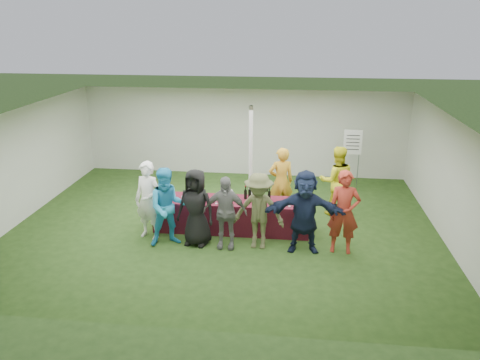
# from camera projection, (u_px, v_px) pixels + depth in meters

# --- Properties ---
(ground) EXTENTS (60.00, 60.00, 0.00)m
(ground) POSITION_uv_depth(u_px,v_px,m) (225.00, 226.00, 11.27)
(ground) COLOR #284719
(ground) RESTS_ON ground
(tent) EXTENTS (10.00, 10.00, 10.00)m
(tent) POSITION_uv_depth(u_px,v_px,m) (251.00, 158.00, 11.90)
(tent) COLOR white
(tent) RESTS_ON ground
(serving_table) EXTENTS (3.60, 0.80, 0.75)m
(serving_table) POSITION_uv_depth(u_px,v_px,m) (232.00, 215.00, 10.94)
(serving_table) COLOR maroon
(serving_table) RESTS_ON ground
(wine_bottles) EXTENTS (0.62, 0.12, 0.32)m
(wine_bottles) POSITION_uv_depth(u_px,v_px,m) (256.00, 194.00, 10.83)
(wine_bottles) COLOR black
(wine_bottles) RESTS_ON serving_table
(wine_glasses) EXTENTS (2.78, 0.14, 0.16)m
(wine_glasses) POSITION_uv_depth(u_px,v_px,m) (210.00, 199.00, 10.59)
(wine_glasses) COLOR silver
(wine_glasses) RESTS_ON serving_table
(water_bottle) EXTENTS (0.07, 0.07, 0.23)m
(water_bottle) POSITION_uv_depth(u_px,v_px,m) (232.00, 195.00, 10.86)
(water_bottle) COLOR silver
(water_bottle) RESTS_ON serving_table
(bar_towel) EXTENTS (0.25, 0.18, 0.03)m
(bar_towel) POSITION_uv_depth(u_px,v_px,m) (298.00, 202.00, 10.69)
(bar_towel) COLOR white
(bar_towel) RESTS_ON serving_table
(dump_bucket) EXTENTS (0.22, 0.22, 0.18)m
(dump_bucket) POSITION_uv_depth(u_px,v_px,m) (302.00, 203.00, 10.40)
(dump_bucket) COLOR slate
(dump_bucket) RESTS_ON serving_table
(wine_list_sign) EXTENTS (0.50, 0.03, 1.80)m
(wine_list_sign) POSITION_uv_depth(u_px,v_px,m) (352.00, 147.00, 13.09)
(wine_list_sign) COLOR slate
(wine_list_sign) RESTS_ON ground
(staff_pourer) EXTENTS (0.73, 0.58, 1.75)m
(staff_pourer) POSITION_uv_depth(u_px,v_px,m) (281.00, 181.00, 11.66)
(staff_pourer) COLOR gold
(staff_pourer) RESTS_ON ground
(staff_back) EXTENTS (0.94, 0.77, 1.78)m
(staff_back) POSITION_uv_depth(u_px,v_px,m) (336.00, 181.00, 11.67)
(staff_back) COLOR yellow
(staff_back) RESTS_ON ground
(customer_0) EXTENTS (0.75, 0.59, 1.79)m
(customer_0) POSITION_uv_depth(u_px,v_px,m) (148.00, 200.00, 10.40)
(customer_0) COLOR white
(customer_0) RESTS_ON ground
(customer_1) EXTENTS (1.04, 0.94, 1.76)m
(customer_1) POSITION_uv_depth(u_px,v_px,m) (168.00, 207.00, 10.08)
(customer_1) COLOR #279CD4
(customer_1) RESTS_ON ground
(customer_2) EXTENTS (0.94, 0.71, 1.72)m
(customer_2) POSITION_uv_depth(u_px,v_px,m) (196.00, 207.00, 10.11)
(customer_2) COLOR black
(customer_2) RESTS_ON ground
(customer_3) EXTENTS (0.95, 0.40, 1.62)m
(customer_3) POSITION_uv_depth(u_px,v_px,m) (225.00, 212.00, 9.98)
(customer_3) COLOR slate
(customer_3) RESTS_ON ground
(customer_4) EXTENTS (1.15, 0.73, 1.69)m
(customer_4) POSITION_uv_depth(u_px,v_px,m) (259.00, 211.00, 9.95)
(customer_4) COLOR brown
(customer_4) RESTS_ON ground
(customer_5) EXTENTS (1.69, 0.60, 1.80)m
(customer_5) POSITION_uv_depth(u_px,v_px,m) (305.00, 212.00, 9.79)
(customer_5) COLOR #16203A
(customer_5) RESTS_ON ground
(customer_6) EXTENTS (0.69, 0.48, 1.81)m
(customer_6) POSITION_uv_depth(u_px,v_px,m) (344.00, 212.00, 9.74)
(customer_6) COLOR #9F2D1E
(customer_6) RESTS_ON ground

